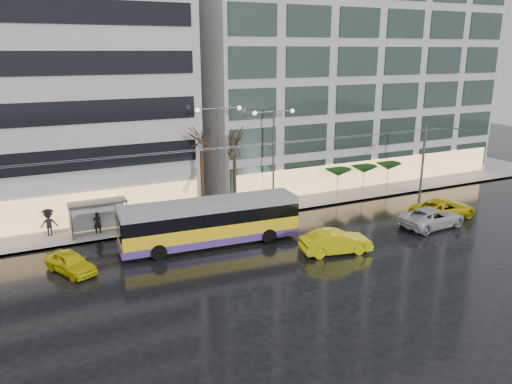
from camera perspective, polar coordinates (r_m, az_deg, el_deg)
ground at (r=32.54m, az=-0.18°, el=-8.66°), size 140.00×140.00×0.00m
sidewalk at (r=45.34m, az=-5.55°, el=-1.44°), size 80.00×10.00×0.15m
kerb at (r=40.95m, az=-3.13°, el=-3.30°), size 80.00×0.10×0.15m
building_right at (r=55.66m, az=9.37°, el=14.79°), size 32.00×14.00×25.00m
trolleybus at (r=35.83m, az=-5.23°, el=-3.60°), size 12.95×5.36×5.94m
catenary at (r=38.41m, az=-3.95°, el=1.89°), size 42.24×5.12×7.00m
bus_shelter at (r=39.38m, az=-18.20°, el=-2.00°), size 4.20×1.60×2.51m
street_lamp_near at (r=41.00m, az=-4.20°, el=5.26°), size 3.96×0.36×9.03m
street_lamp_far at (r=43.10m, az=2.02°, el=5.45°), size 3.96×0.36×8.53m
tree_a at (r=40.48m, az=-6.32°, el=6.65°), size 3.20×3.20×8.40m
tree_b at (r=41.85m, az=-2.50°, el=6.08°), size 3.20×3.20×7.70m
parasol_a at (r=47.54m, az=9.37°, el=2.21°), size 2.50×2.50×2.65m
parasol_b at (r=49.30m, az=12.23°, el=2.54°), size 2.50×2.50×2.65m
parasol_c at (r=51.16m, az=14.90°, el=2.85°), size 2.50×2.50×2.65m
taxi_a at (r=33.76m, az=-20.45°, el=-7.54°), size 3.19×4.27×1.35m
taxi_b at (r=34.94m, az=9.10°, el=-5.65°), size 5.17×2.63×1.63m
taxi_c at (r=44.43m, az=20.64°, el=-1.80°), size 5.75×2.69×1.59m
sedan_silver at (r=41.89m, az=19.48°, el=-2.76°), size 5.79×2.98×1.56m
pedestrian_a at (r=39.29m, az=-17.74°, el=-2.56°), size 1.02×1.04×2.19m
pedestrian_b at (r=39.29m, az=-13.11°, el=-2.95°), size 1.18×1.17×1.93m
pedestrian_c at (r=40.22m, az=-22.61°, el=-3.09°), size 1.24×0.83×2.11m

